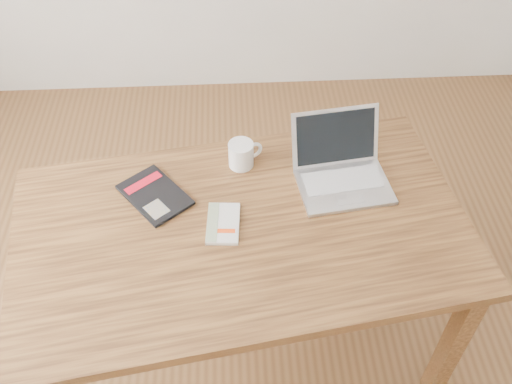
{
  "coord_description": "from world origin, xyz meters",
  "views": [
    {
      "loc": [
        0.04,
        -1.08,
        2.22
      ],
      "look_at": [
        0.11,
        0.21,
        0.85
      ],
      "focal_mm": 40.0,
      "sensor_mm": 36.0,
      "label": 1
    }
  ],
  "objects_px": {
    "white_guidebook": "(223,224)",
    "black_guidebook": "(155,195)",
    "laptop": "(341,169)",
    "coffee_mug": "(242,154)",
    "desk": "(243,243)"
  },
  "relations": [
    {
      "from": "laptop",
      "to": "desk",
      "type": "bearing_deg",
      "value": -157.8
    },
    {
      "from": "black_guidebook",
      "to": "laptop",
      "type": "bearing_deg",
      "value": -33.61
    },
    {
      "from": "white_guidebook",
      "to": "desk",
      "type": "bearing_deg",
      "value": -3.64
    },
    {
      "from": "white_guidebook",
      "to": "coffee_mug",
      "type": "bearing_deg",
      "value": 79.48
    },
    {
      "from": "desk",
      "to": "white_guidebook",
      "type": "distance_m",
      "value": 0.12
    },
    {
      "from": "black_guidebook",
      "to": "desk",
      "type": "bearing_deg",
      "value": -65.41
    },
    {
      "from": "black_guidebook",
      "to": "white_guidebook",
      "type": "bearing_deg",
      "value": -69.82
    },
    {
      "from": "black_guidebook",
      "to": "laptop",
      "type": "height_order",
      "value": "laptop"
    },
    {
      "from": "white_guidebook",
      "to": "laptop",
      "type": "height_order",
      "value": "laptop"
    },
    {
      "from": "laptop",
      "to": "coffee_mug",
      "type": "height_order",
      "value": "laptop"
    },
    {
      "from": "desk",
      "to": "coffee_mug",
      "type": "distance_m",
      "value": 0.33
    },
    {
      "from": "coffee_mug",
      "to": "desk",
      "type": "bearing_deg",
      "value": -115.61
    },
    {
      "from": "white_guidebook",
      "to": "black_guidebook",
      "type": "relative_size",
      "value": 0.61
    },
    {
      "from": "white_guidebook",
      "to": "black_guidebook",
      "type": "distance_m",
      "value": 0.28
    },
    {
      "from": "black_guidebook",
      "to": "coffee_mug",
      "type": "height_order",
      "value": "coffee_mug"
    }
  ]
}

